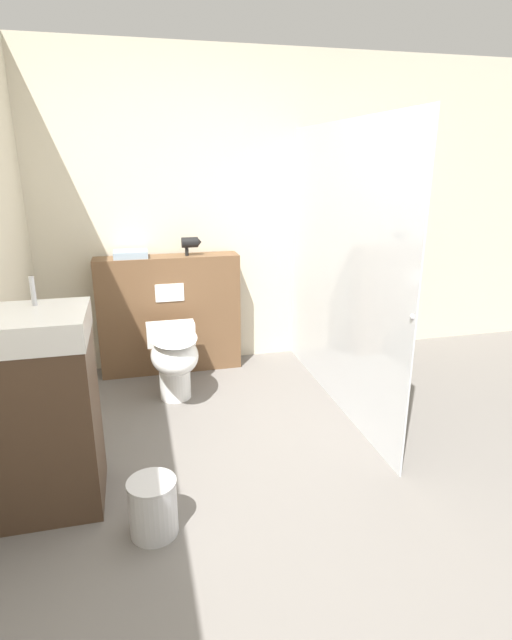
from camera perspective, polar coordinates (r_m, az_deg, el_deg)
ground_plane at (r=2.55m, az=3.83°, el=-23.06°), size 12.00×12.00×0.00m
wall_back at (r=4.16m, az=-5.39°, el=11.96°), size 8.00×0.06×2.50m
partition_panel at (r=4.10m, az=-9.81°, el=0.65°), size 1.13×0.23×0.95m
shower_glass at (r=3.43m, az=9.51°, el=5.59°), size 0.04×1.97×1.91m
toilet at (r=3.61m, az=-9.34°, el=-4.14°), size 0.36×0.62×0.51m
sink_vanity at (r=2.66m, az=-23.01°, el=-9.62°), size 0.49×0.46×1.15m
hair_drier at (r=3.97m, az=-7.46°, el=8.74°), size 0.16×0.08×0.14m
folded_towel at (r=3.98m, az=-14.14°, el=7.32°), size 0.26×0.20×0.05m
waste_bin at (r=2.51m, az=-11.68°, el=-20.22°), size 0.23×0.23×0.28m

